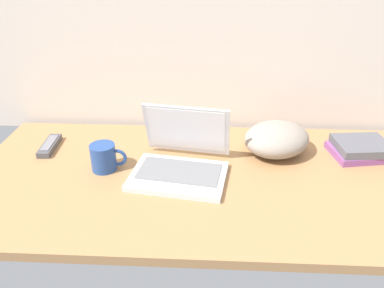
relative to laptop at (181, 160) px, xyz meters
The scene contains 6 objects.
desk 0.10m from the laptop, 17.55° to the right, with size 1.60×0.76×0.03m.
laptop is the anchor object (origin of this frame).
coffee_mug 0.26m from the laptop, behind, with size 0.12×0.09×0.09m.
remote_control_near 0.53m from the laptop, 165.19° to the left, with size 0.05×0.16×0.02m.
book_stack 0.66m from the laptop, 12.40° to the left, with size 0.23×0.19×0.05m.
cushion 0.37m from the laptop, 23.31° to the left, with size 0.25×0.21×0.11m, color gray.
Camera 1 is at (0.01, -1.06, 0.72)m, focal length 34.95 mm.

